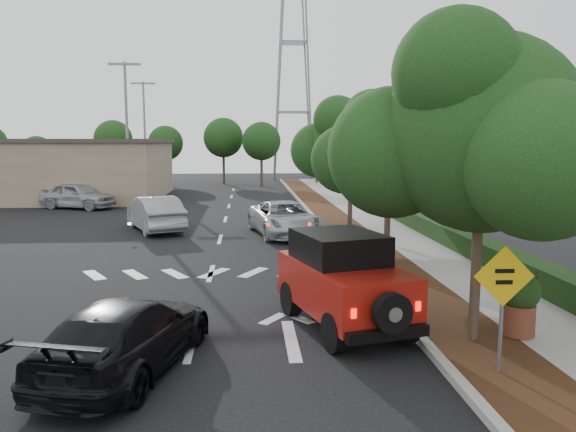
{
  "coord_description": "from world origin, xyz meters",
  "views": [
    {
      "loc": [
        1.13,
        -10.96,
        4.03
      ],
      "look_at": [
        2.16,
        3.0,
        2.16
      ],
      "focal_mm": 35.0,
      "sensor_mm": 36.0,
      "label": 1
    }
  ],
  "objects": [
    {
      "name": "sidewalk",
      "position": [
        7.5,
        12.0,
        0.06
      ],
      "size": [
        2.0,
        70.0,
        0.12
      ],
      "primitive_type": "cube",
      "color": "gray",
      "rests_on": "ground"
    },
    {
      "name": "speed_hump_sign",
      "position": [
        5.4,
        -2.1,
        1.52
      ],
      "size": [
        1.03,
        0.09,
        2.19
      ],
      "rotation": [
        0.0,
        0.0,
        -0.03
      ],
      "color": "slate",
      "rests_on": "ground"
    },
    {
      "name": "planting_strip",
      "position": [
        5.6,
        12.0,
        0.06
      ],
      "size": [
        1.8,
        70.0,
        0.12
      ],
      "primitive_type": "cube",
      "color": "black",
      "rests_on": "ground"
    },
    {
      "name": "black_suv_oncoming",
      "position": [
        -1.0,
        -1.29,
        0.65
      ],
      "size": [
        2.91,
        4.8,
        1.3
      ],
      "primitive_type": "imported",
      "rotation": [
        0.0,
        0.0,
        2.88
      ],
      "color": "black",
      "rests_on": "ground"
    },
    {
      "name": "street_tree_near",
      "position": [
        5.6,
        -0.5,
        0.0
      ],
      "size": [
        3.8,
        3.8,
        5.92
      ],
      "primitive_type": null,
      "color": "black",
      "rests_on": "ground"
    },
    {
      "name": "ground",
      "position": [
        0.0,
        0.0,
        0.0
      ],
      "size": [
        120.0,
        120.0,
        0.0
      ],
      "primitive_type": "plane",
      "color": "black",
      "rests_on": "ground"
    },
    {
      "name": "light_pole_b",
      "position": [
        -7.5,
        38.0,
        0.0
      ],
      "size": [
        2.0,
        0.22,
        9.0
      ],
      "primitive_type": null,
      "color": "slate",
      "rests_on": "ground"
    },
    {
      "name": "red_jeep",
      "position": [
        3.15,
        0.87,
        1.05
      ],
      "size": [
        2.68,
        4.2,
        2.06
      ],
      "rotation": [
        0.0,
        0.0,
        0.27
      ],
      "color": "black",
      "rests_on": "ground"
    },
    {
      "name": "light_pole_a",
      "position": [
        -6.5,
        26.0,
        0.0
      ],
      "size": [
        2.0,
        0.22,
        9.0
      ],
      "primitive_type": null,
      "color": "slate",
      "rests_on": "ground"
    },
    {
      "name": "transmission_tower",
      "position": [
        6.0,
        48.0,
        0.0
      ],
      "size": [
        7.0,
        4.0,
        28.0
      ],
      "primitive_type": null,
      "color": "slate",
      "rests_on": "ground"
    },
    {
      "name": "silver_suv_ahead",
      "position": [
        2.73,
        12.91,
        0.72
      ],
      "size": [
        3.31,
        5.55,
        1.44
      ],
      "primitive_type": "imported",
      "rotation": [
        0.0,
        0.0,
        0.18
      ],
      "color": "#B6B8BE",
      "rests_on": "ground"
    },
    {
      "name": "hedge",
      "position": [
        8.9,
        12.0,
        0.4
      ],
      "size": [
        0.8,
        70.0,
        0.8
      ],
      "primitive_type": "cube",
      "color": "black",
      "rests_on": "ground"
    },
    {
      "name": "parked_suv",
      "position": [
        -8.99,
        23.33,
        0.79
      ],
      "size": [
        5.02,
        3.61,
        1.59
      ],
      "primitive_type": "imported",
      "rotation": [
        0.0,
        0.0,
        1.15
      ],
      "color": "#9FA2A7",
      "rests_on": "ground"
    },
    {
      "name": "terracotta_planter",
      "position": [
        6.6,
        -0.37,
        0.92
      ],
      "size": [
        0.78,
        0.78,
        1.36
      ],
      "rotation": [
        0.0,
        0.0,
        0.12
      ],
      "color": "brown",
      "rests_on": "ground"
    },
    {
      "name": "street_tree_far",
      "position": [
        5.6,
        13.0,
        0.0
      ],
      "size": [
        3.4,
        3.4,
        5.62
      ],
      "primitive_type": null,
      "color": "black",
      "rests_on": "ground"
    },
    {
      "name": "commercial_building",
      "position": [
        -16.0,
        30.0,
        2.0
      ],
      "size": [
        22.0,
        12.0,
        4.0
      ],
      "primitive_type": "cube",
      "color": "#817159",
      "rests_on": "ground"
    },
    {
      "name": "curb",
      "position": [
        4.6,
        12.0,
        0.07
      ],
      "size": [
        0.2,
        70.0,
        0.15
      ],
      "primitive_type": "cube",
      "color": "#9E9B93",
      "rests_on": "ground"
    },
    {
      "name": "silver_sedan_oncoming",
      "position": [
        -3.02,
        14.52,
        0.79
      ],
      "size": [
        3.37,
        5.05,
        1.58
      ],
      "primitive_type": "imported",
      "rotation": [
        0.0,
        0.0,
        3.53
      ],
      "color": "#979A9E",
      "rests_on": "ground"
    },
    {
      "name": "street_tree_mid",
      "position": [
        5.6,
        6.5,
        0.0
      ],
      "size": [
        3.2,
        3.2,
        5.32
      ],
      "primitive_type": null,
      "color": "black",
      "rests_on": "ground"
    }
  ]
}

